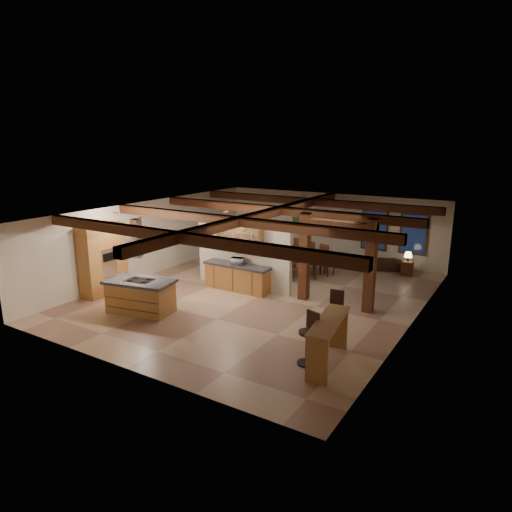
{
  "coord_description": "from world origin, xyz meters",
  "views": [
    {
      "loc": [
        7.63,
        -12.59,
        5.17
      ],
      "look_at": [
        -0.46,
        0.5,
        1.22
      ],
      "focal_mm": 32.0,
      "sensor_mm": 36.0,
      "label": 1
    }
  ],
  "objects_px": {
    "sofa": "(378,263)",
    "dining_table": "(301,266)",
    "kitchen_island": "(140,296)",
    "bar_counter": "(328,334)"
  },
  "relations": [
    {
      "from": "kitchen_island",
      "to": "dining_table",
      "type": "distance_m",
      "value": 6.71
    },
    {
      "from": "dining_table",
      "to": "bar_counter",
      "type": "xyz_separation_m",
      "value": [
        3.86,
        -6.4,
        0.44
      ]
    },
    {
      "from": "bar_counter",
      "to": "kitchen_island",
      "type": "bearing_deg",
      "value": 178.78
    },
    {
      "from": "sofa",
      "to": "dining_table",
      "type": "bearing_deg",
      "value": 20.75
    },
    {
      "from": "dining_table",
      "to": "sofa",
      "type": "bearing_deg",
      "value": 45.12
    },
    {
      "from": "kitchen_island",
      "to": "dining_table",
      "type": "xyz_separation_m",
      "value": [
        2.38,
        6.27,
        -0.2
      ]
    },
    {
      "from": "kitchen_island",
      "to": "bar_counter",
      "type": "distance_m",
      "value": 6.25
    },
    {
      "from": "kitchen_island",
      "to": "bar_counter",
      "type": "bearing_deg",
      "value": -1.22
    },
    {
      "from": "dining_table",
      "to": "bar_counter",
      "type": "bearing_deg",
      "value": -57.32
    },
    {
      "from": "kitchen_island",
      "to": "bar_counter",
      "type": "xyz_separation_m",
      "value": [
        6.24,
        -0.13,
        0.24
      ]
    }
  ]
}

